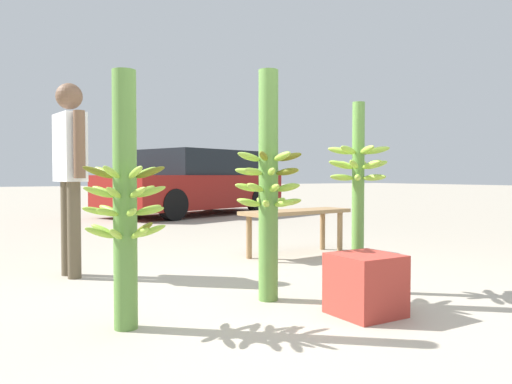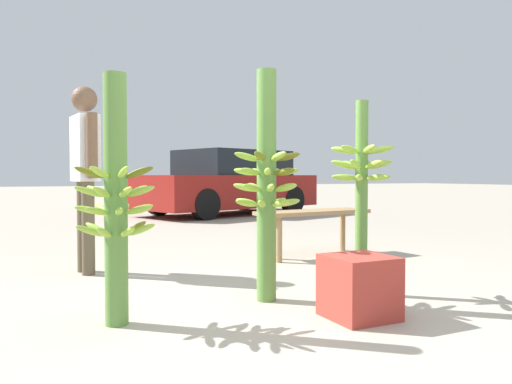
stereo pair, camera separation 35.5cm
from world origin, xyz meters
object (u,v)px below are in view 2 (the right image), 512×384
object	(u,v)px
banana_stalk_center	(266,184)
banana_stalk_right	(362,185)
parked_car	(229,184)
vendor_person	(85,161)
market_bench	(313,218)
produce_crate	(359,287)
banana_stalk_left	(116,200)

from	to	relation	value
banana_stalk_center	banana_stalk_right	bearing A→B (deg)	-10.39
parked_car	vendor_person	bearing A→B (deg)	128.57
market_bench	parked_car	distance (m)	5.96
banana_stalk_center	parked_car	xyz separation A→B (m)	(2.69, 7.26, -0.12)
market_bench	produce_crate	world-z (taller)	market_bench
banana_stalk_center	market_bench	size ratio (longest dim) A/B	1.20
banana_stalk_left	vendor_person	xyz separation A→B (m)	(0.02, 1.67, 0.27)
vendor_person	banana_stalk_right	bearing A→B (deg)	39.06
banana_stalk_left	produce_crate	distance (m)	1.53
market_bench	banana_stalk_left	bearing A→B (deg)	-150.88
banana_stalk_left	parked_car	distance (m)	8.28
banana_stalk_left	banana_stalk_right	xyz separation A→B (m)	(1.74, -0.00, 0.07)
banana_stalk_right	produce_crate	world-z (taller)	banana_stalk_right
market_bench	parked_car	world-z (taller)	parked_car
banana_stalk_right	produce_crate	bearing A→B (deg)	-128.27
produce_crate	market_bench	bearing A→B (deg)	64.92
vendor_person	produce_crate	distance (m)	2.66
banana_stalk_left	banana_stalk_right	world-z (taller)	banana_stalk_left
banana_stalk_right	vendor_person	xyz separation A→B (m)	(-1.72, 1.67, 0.19)
parked_car	produce_crate	distance (m)	8.25
banana_stalk_left	banana_stalk_center	xyz separation A→B (m)	(1.03, 0.13, 0.08)
banana_stalk_center	produce_crate	distance (m)	0.93
parked_car	produce_crate	world-z (taller)	parked_car
banana_stalk_left	produce_crate	bearing A→B (deg)	-20.04
banana_stalk_right	vendor_person	world-z (taller)	vendor_person
banana_stalk_center	banana_stalk_left	bearing A→B (deg)	-172.94
banana_stalk_left	market_bench	size ratio (longest dim) A/B	1.10
banana_stalk_right	produce_crate	distance (m)	0.87
produce_crate	banana_stalk_right	bearing A→B (deg)	51.73
vendor_person	market_bench	size ratio (longest dim) A/B	1.25
banana_stalk_right	vendor_person	size ratio (longest dim) A/B	0.85
banana_stalk_left	market_bench	world-z (taller)	banana_stalk_left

